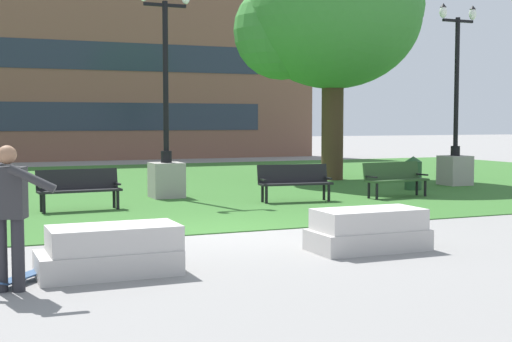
% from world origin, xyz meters
% --- Properties ---
extents(ground_plane, '(140.00, 140.00, 0.00)m').
position_xyz_m(ground_plane, '(0.00, 0.00, 0.00)').
color(ground_plane, gray).
extents(grass_lawn, '(40.00, 20.00, 0.02)m').
position_xyz_m(grass_lawn, '(0.00, 10.00, 0.01)').
color(grass_lawn, '#336628').
rests_on(grass_lawn, ground).
extents(concrete_block_center, '(1.81, 0.90, 0.64)m').
position_xyz_m(concrete_block_center, '(-2.55, -2.59, 0.31)').
color(concrete_block_center, '#BCB7B2').
rests_on(concrete_block_center, ground).
extents(concrete_block_left, '(1.80, 0.90, 0.64)m').
position_xyz_m(concrete_block_left, '(1.45, -2.38, 0.31)').
color(concrete_block_left, '#BCB7B2').
rests_on(concrete_block_left, ground).
extents(person_skateboarder, '(1.02, 0.98, 1.71)m').
position_xyz_m(person_skateboarder, '(-3.83, -3.05, 0.98)').
color(person_skateboarder, '#28282D').
rests_on(person_skateboarder, ground).
extents(skateboard, '(0.80, 0.92, 0.14)m').
position_xyz_m(skateboard, '(-3.68, -2.70, 0.09)').
color(skateboard, '#2D4C75').
rests_on(skateboard, ground).
extents(park_bench_near_left, '(1.85, 0.73, 0.90)m').
position_xyz_m(park_bench_near_left, '(3.25, 3.90, 0.54)').
color(park_bench_near_left, black).
rests_on(park_bench_near_left, grass_lawn).
extents(park_bench_near_right, '(1.85, 0.73, 0.90)m').
position_xyz_m(park_bench_near_right, '(6.08, 3.77, 0.54)').
color(park_bench_near_right, '#284723').
rests_on(park_bench_near_right, grass_lawn).
extents(park_bench_far_right, '(1.83, 0.63, 0.90)m').
position_xyz_m(park_bench_far_right, '(-1.89, 4.21, 0.54)').
color(park_bench_far_right, black).
rests_on(park_bench_far_right, grass_lawn).
extents(lamp_post_center, '(1.32, 0.80, 5.39)m').
position_xyz_m(lamp_post_center, '(0.61, 5.98, 1.10)').
color(lamp_post_center, gray).
rests_on(lamp_post_center, grass_lawn).
extents(lamp_post_left, '(1.32, 0.80, 5.49)m').
position_xyz_m(lamp_post_left, '(9.76, 5.99, 1.12)').
color(lamp_post_left, gray).
rests_on(lamp_post_left, grass_lawn).
extents(tree_far_left, '(6.13, 5.84, 8.00)m').
position_xyz_m(tree_far_left, '(7.21, 9.29, 5.45)').
color(tree_far_left, '#42301E').
rests_on(tree_far_left, grass_lawn).
extents(trash_bin, '(0.49, 0.49, 0.96)m').
position_xyz_m(trash_bin, '(7.69, 5.24, 0.50)').
color(trash_bin, '#234C28').
rests_on(trash_bin, grass_lawn).
extents(building_facade_distant, '(26.61, 1.03, 9.79)m').
position_xyz_m(building_facade_distant, '(0.87, 24.50, 4.89)').
color(building_facade_distant, brown).
rests_on(building_facade_distant, ground).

